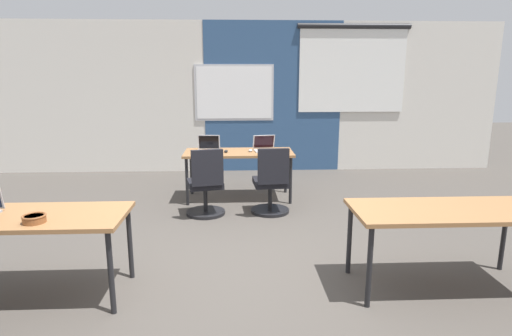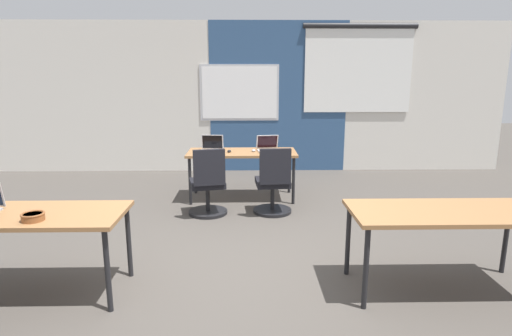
{
  "view_description": "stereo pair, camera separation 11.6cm",
  "coord_description": "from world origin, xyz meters",
  "px_view_note": "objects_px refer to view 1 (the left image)",
  "views": [
    {
      "loc": [
        -0.03,
        -3.94,
        1.84
      ],
      "look_at": [
        0.17,
        0.4,
        0.87
      ],
      "focal_mm": 29.6,
      "sensor_mm": 36.0,
      "label": 1
    },
    {
      "loc": [
        0.08,
        -3.95,
        1.84
      ],
      "look_at": [
        0.17,
        0.4,
        0.87
      ],
      "focal_mm": 29.6,
      "sensor_mm": 36.0,
      "label": 2
    }
  ],
  "objects_px": {
    "desk_near_left": "(27,222)",
    "laptop_far_right": "(265,148)",
    "desk_far_center": "(239,155)",
    "chair_far_right": "(271,187)",
    "mouse_far_right": "(251,150)",
    "laptop_far_left": "(208,148)",
    "snack_bowl": "(34,218)",
    "mouse_far_left": "(226,151)",
    "desk_near_right": "(446,215)",
    "chair_far_left": "(206,188)"
  },
  "relations": [
    {
      "from": "mouse_far_right",
      "to": "snack_bowl",
      "type": "relative_size",
      "value": 0.59
    },
    {
      "from": "laptop_far_right",
      "to": "chair_far_right",
      "type": "distance_m",
      "value": 0.88
    },
    {
      "from": "laptop_far_left",
      "to": "chair_far_left",
      "type": "xyz_separation_m",
      "value": [
        0.01,
        -0.8,
        -0.39
      ]
    },
    {
      "from": "chair_far_right",
      "to": "snack_bowl",
      "type": "xyz_separation_m",
      "value": [
        -2.02,
        -2.25,
        0.38
      ]
    },
    {
      "from": "laptop_far_left",
      "to": "mouse_far_right",
      "type": "bearing_deg",
      "value": 1.34
    },
    {
      "from": "mouse_far_right",
      "to": "chair_far_left",
      "type": "bearing_deg",
      "value": -128.63
    },
    {
      "from": "desk_near_left",
      "to": "chair_far_left",
      "type": "height_order",
      "value": "chair_far_left"
    },
    {
      "from": "desk_far_center",
      "to": "snack_bowl",
      "type": "distance_m",
      "value": 3.39
    },
    {
      "from": "chair_far_left",
      "to": "snack_bowl",
      "type": "height_order",
      "value": "chair_far_left"
    },
    {
      "from": "snack_bowl",
      "to": "desk_near_right",
      "type": "bearing_deg",
      "value": 3.19
    },
    {
      "from": "mouse_far_left",
      "to": "mouse_far_right",
      "type": "xyz_separation_m",
      "value": [
        0.36,
        0.05,
        0.0
      ]
    },
    {
      "from": "desk_near_left",
      "to": "desk_far_center",
      "type": "bearing_deg",
      "value": 57.99
    },
    {
      "from": "desk_near_left",
      "to": "laptop_far_left",
      "type": "xyz_separation_m",
      "value": [
        1.3,
        2.82,
        0.11
      ]
    },
    {
      "from": "mouse_far_left",
      "to": "laptop_far_right",
      "type": "bearing_deg",
      "value": 9.92
    },
    {
      "from": "desk_near_right",
      "to": "snack_bowl",
      "type": "distance_m",
      "value": 3.35
    },
    {
      "from": "desk_near_left",
      "to": "snack_bowl",
      "type": "bearing_deg",
      "value": -49.99
    },
    {
      "from": "chair_far_left",
      "to": "chair_far_right",
      "type": "relative_size",
      "value": 1.0
    },
    {
      "from": "chair_far_right",
      "to": "mouse_far_right",
      "type": "bearing_deg",
      "value": -75.42
    },
    {
      "from": "desk_near_left",
      "to": "desk_near_right",
      "type": "distance_m",
      "value": 3.5
    },
    {
      "from": "desk_near_left",
      "to": "laptop_far_right",
      "type": "bearing_deg",
      "value": 52.96
    },
    {
      "from": "laptop_far_left",
      "to": "snack_bowl",
      "type": "distance_m",
      "value": 3.22
    },
    {
      "from": "mouse_far_left",
      "to": "snack_bowl",
      "type": "bearing_deg",
      "value": -115.67
    },
    {
      "from": "desk_near_left",
      "to": "desk_far_center",
      "type": "xyz_separation_m",
      "value": [
        1.75,
        2.8,
        0.0
      ]
    },
    {
      "from": "desk_near_left",
      "to": "snack_bowl",
      "type": "distance_m",
      "value": 0.26
    },
    {
      "from": "desk_far_center",
      "to": "snack_bowl",
      "type": "xyz_separation_m",
      "value": [
        -1.59,
        -2.99,
        0.1
      ]
    },
    {
      "from": "desk_near_right",
      "to": "desk_far_center",
      "type": "height_order",
      "value": "same"
    },
    {
      "from": "desk_far_center",
      "to": "laptop_far_left",
      "type": "bearing_deg",
      "value": 176.98
    },
    {
      "from": "desk_far_center",
      "to": "laptop_far_right",
      "type": "distance_m",
      "value": 0.41
    },
    {
      "from": "desk_near_right",
      "to": "mouse_far_left",
      "type": "distance_m",
      "value": 3.36
    },
    {
      "from": "laptop_far_left",
      "to": "laptop_far_right",
      "type": "distance_m",
      "value": 0.85
    },
    {
      "from": "desk_near_left",
      "to": "desk_near_right",
      "type": "relative_size",
      "value": 1.0
    },
    {
      "from": "mouse_far_right",
      "to": "chair_far_right",
      "type": "bearing_deg",
      "value": -71.17
    },
    {
      "from": "mouse_far_right",
      "to": "laptop_far_right",
      "type": "bearing_deg",
      "value": 14.21
    },
    {
      "from": "desk_near_left",
      "to": "desk_near_right",
      "type": "xyz_separation_m",
      "value": [
        3.5,
        0.0,
        0.0
      ]
    },
    {
      "from": "desk_near_left",
      "to": "desk_far_center",
      "type": "height_order",
      "value": "same"
    },
    {
      "from": "desk_near_right",
      "to": "desk_near_left",
      "type": "bearing_deg",
      "value": 180.0
    },
    {
      "from": "laptop_far_right",
      "to": "mouse_far_left",
      "type": "bearing_deg",
      "value": -178.23
    },
    {
      "from": "desk_near_left",
      "to": "chair_far_right",
      "type": "height_order",
      "value": "chair_far_right"
    },
    {
      "from": "chair_far_left",
      "to": "desk_near_left",
      "type": "bearing_deg",
      "value": 44.64
    },
    {
      "from": "mouse_far_right",
      "to": "desk_near_left",
      "type": "bearing_deg",
      "value": -124.62
    },
    {
      "from": "mouse_far_left",
      "to": "snack_bowl",
      "type": "height_order",
      "value": "snack_bowl"
    },
    {
      "from": "desk_near_left",
      "to": "snack_bowl",
      "type": "height_order",
      "value": "snack_bowl"
    },
    {
      "from": "desk_far_center",
      "to": "snack_bowl",
      "type": "bearing_deg",
      "value": -118.08
    },
    {
      "from": "laptop_far_left",
      "to": "laptop_far_right",
      "type": "height_order",
      "value": "laptop_far_left"
    },
    {
      "from": "mouse_far_left",
      "to": "chair_far_right",
      "type": "height_order",
      "value": "chair_far_right"
    },
    {
      "from": "laptop_far_right",
      "to": "chair_far_right",
      "type": "height_order",
      "value": "laptop_far_right"
    },
    {
      "from": "desk_near_right",
      "to": "laptop_far_left",
      "type": "bearing_deg",
      "value": 127.93
    },
    {
      "from": "laptop_far_right",
      "to": "mouse_far_right",
      "type": "bearing_deg",
      "value": -173.94
    },
    {
      "from": "chair_far_right",
      "to": "mouse_far_left",
      "type": "bearing_deg",
      "value": -52.46
    },
    {
      "from": "desk_near_right",
      "to": "chair_far_left",
      "type": "bearing_deg",
      "value": 137.3
    }
  ]
}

